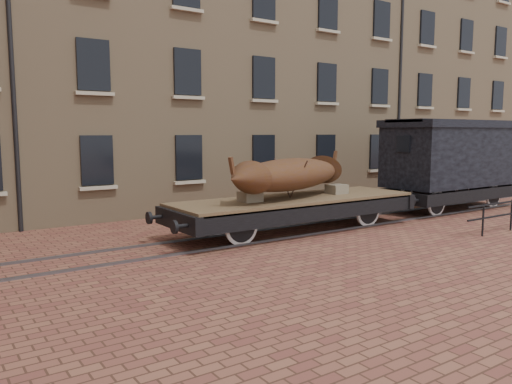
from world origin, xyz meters
TOP-DOWN VIEW (x-y plane):
  - ground at (0.00, 0.00)m, footprint 90.00×90.00m
  - warehouse_cream at (3.00, 9.99)m, footprint 40.00×10.19m
  - rail_track at (0.00, 0.00)m, footprint 30.00×1.52m
  - flatcar_wagon at (-1.24, 0.00)m, footprint 9.30×2.52m
  - iron_boat at (-1.47, 0.00)m, footprint 5.69×2.99m
  - goods_van at (6.91, 0.00)m, footprint 7.05×2.57m

SIDE VIEW (x-z plane):
  - ground at x=0.00m, z-range 0.00..0.00m
  - rail_track at x=0.00m, z-range 0.00..0.06m
  - flatcar_wagon at x=-1.24m, z-range 0.17..1.58m
  - iron_boat at x=-1.47m, z-range 1.14..2.55m
  - goods_van at x=6.91m, z-range 0.46..4.11m
  - warehouse_cream at x=3.00m, z-range 0.00..14.00m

